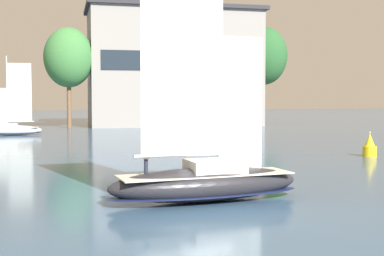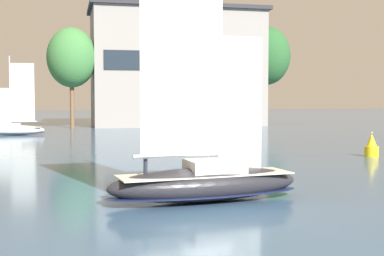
{
  "view_description": "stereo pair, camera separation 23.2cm",
  "coord_description": "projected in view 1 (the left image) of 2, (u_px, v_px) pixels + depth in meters",
  "views": [
    {
      "loc": [
        -7.08,
        -26.13,
        5.3
      ],
      "look_at": [
        0.0,
        3.0,
        3.58
      ],
      "focal_mm": 50.0,
      "sensor_mm": 36.0,
      "label": 1
    },
    {
      "loc": [
        -6.85,
        -26.19,
        5.3
      ],
      "look_at": [
        0.0,
        3.0,
        3.58
      ],
      "focal_mm": 50.0,
      "sensor_mm": 36.0,
      "label": 2
    }
  ],
  "objects": [
    {
      "name": "ground_plane",
      "position": [
        206.0,
        201.0,
        27.33
      ],
      "size": [
        400.0,
        400.0,
        0.0
      ],
      "primitive_type": "plane",
      "color": "#385675"
    },
    {
      "name": "waterfront_building",
      "position": [
        173.0,
        67.0,
        100.93
      ],
      "size": [
        32.53,
        15.75,
        21.91
      ],
      "color": "gray",
      "rests_on": "ground"
    },
    {
      "name": "tree_shore_left",
      "position": [
        69.0,
        58.0,
        91.01
      ],
      "size": [
        8.36,
        8.36,
        17.2
      ],
      "color": "brown",
      "rests_on": "ground"
    },
    {
      "name": "tree_shore_center",
      "position": [
        263.0,
        56.0,
        103.6
      ],
      "size": [
        9.22,
        9.22,
        18.98
      ],
      "color": "brown",
      "rests_on": "ground"
    },
    {
      "name": "sailboat_main",
      "position": [
        206.0,
        179.0,
        27.27
      ],
      "size": [
        10.59,
        4.09,
        14.17
      ],
      "color": "#232328",
      "rests_on": "ground"
    },
    {
      "name": "sailboat_moored_mid_channel",
      "position": [
        12.0,
        129.0,
        74.77
      ],
      "size": [
        8.15,
        2.69,
        11.06
      ],
      "color": "white",
      "rests_on": "ground"
    },
    {
      "name": "channel_buoy",
      "position": [
        370.0,
        147.0,
        47.8
      ],
      "size": [
        1.24,
        1.24,
        2.22
      ],
      "color": "yellow",
      "rests_on": "ground"
    }
  ]
}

